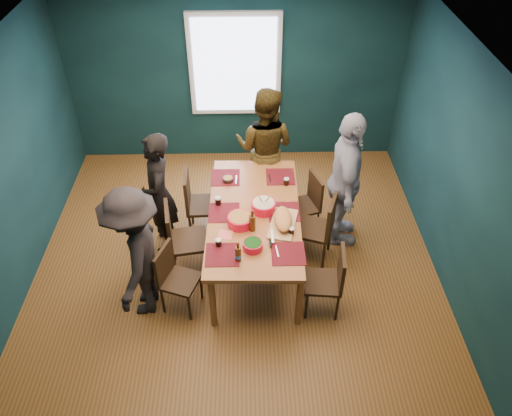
{
  "coord_description": "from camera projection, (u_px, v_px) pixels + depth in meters",
  "views": [
    {
      "loc": [
        0.14,
        -4.44,
        4.61
      ],
      "look_at": [
        0.25,
        0.0,
        0.89
      ],
      "focal_mm": 35.0,
      "sensor_mm": 36.0,
      "label": 1
    }
  ],
  "objects": [
    {
      "name": "chair_left_far",
      "position": [
        196.0,
        200.0,
        6.43
      ],
      "size": [
        0.45,
        0.45,
        0.97
      ],
      "rotation": [
        0.0,
        0.0,
        0.03
      ],
      "color": "black",
      "rests_on": "floor"
    },
    {
      "name": "napkin_a",
      "position": [
        286.0,
        206.0,
        5.95
      ],
      "size": [
        0.19,
        0.19,
        0.0
      ],
      "primitive_type": "cube",
      "rotation": [
        0.0,
        0.0,
        0.33
      ],
      "color": "#E66561",
      "rests_on": "dining_table"
    },
    {
      "name": "person_back",
      "position": [
        265.0,
        148.0,
        6.81
      ],
      "size": [
        1.03,
        0.91,
        1.75
      ],
      "primitive_type": "imported",
      "rotation": [
        0.0,
        0.0,
        2.79
      ],
      "color": "black",
      "rests_on": "floor"
    },
    {
      "name": "cutting_board",
      "position": [
        283.0,
        220.0,
        5.65
      ],
      "size": [
        0.39,
        0.7,
        0.15
      ],
      "rotation": [
        0.0,
        0.0,
        -0.24
      ],
      "color": "tan",
      "rests_on": "dining_table"
    },
    {
      "name": "cola_glass_d",
      "position": [
        218.0,
        201.0,
        5.94
      ],
      "size": [
        0.08,
        0.08,
        0.1
      ],
      "color": "black",
      "rests_on": "dining_table"
    },
    {
      "name": "chair_left_mid",
      "position": [
        180.0,
        236.0,
        5.89
      ],
      "size": [
        0.52,
        0.52,
        1.0
      ],
      "rotation": [
        0.0,
        0.0,
        0.16
      ],
      "color": "black",
      "rests_on": "floor"
    },
    {
      "name": "napkin_c",
      "position": [
        287.0,
        251.0,
        5.36
      ],
      "size": [
        0.2,
        0.2,
        0.0
      ],
      "primitive_type": "cube",
      "rotation": [
        0.0,
        0.0,
        0.51
      ],
      "color": "#E66561",
      "rests_on": "dining_table"
    },
    {
      "name": "cola_glass_b",
      "position": [
        292.0,
        231.0,
        5.55
      ],
      "size": [
        0.06,
        0.06,
        0.09
      ],
      "color": "black",
      "rests_on": "dining_table"
    },
    {
      "name": "chair_right_far",
      "position": [
        308.0,
        200.0,
        6.53
      ],
      "size": [
        0.49,
        0.49,
        0.86
      ],
      "rotation": [
        0.0,
        0.0,
        0.32
      ],
      "color": "black",
      "rests_on": "floor"
    },
    {
      "name": "room",
      "position": [
        234.0,
        161.0,
        5.69
      ],
      "size": [
        5.01,
        5.01,
        2.71
      ],
      "color": "brown",
      "rests_on": "ground"
    },
    {
      "name": "chair_right_near",
      "position": [
        331.0,
        277.0,
        5.48
      ],
      "size": [
        0.43,
        0.43,
        0.88
      ],
      "rotation": [
        0.0,
        0.0,
        -0.1
      ],
      "color": "black",
      "rests_on": "floor"
    },
    {
      "name": "bowl_herbs",
      "position": [
        253.0,
        245.0,
        5.37
      ],
      "size": [
        0.22,
        0.22,
        0.1
      ],
      "color": "red",
      "rests_on": "dining_table"
    },
    {
      "name": "beer_bottle_b",
      "position": [
        252.0,
        222.0,
        5.56
      ],
      "size": [
        0.07,
        0.07,
        0.28
      ],
      "color": "#43240C",
      "rests_on": "dining_table"
    },
    {
      "name": "cola_glass_a",
      "position": [
        218.0,
        242.0,
        5.4
      ],
      "size": [
        0.07,
        0.07,
        0.09
      ],
      "color": "black",
      "rests_on": "dining_table"
    },
    {
      "name": "small_bowl",
      "position": [
        228.0,
        179.0,
        6.31
      ],
      "size": [
        0.13,
        0.13,
        0.06
      ],
      "color": "black",
      "rests_on": "dining_table"
    },
    {
      "name": "bowl_dumpling",
      "position": [
        263.0,
        206.0,
        5.85
      ],
      "size": [
        0.29,
        0.29,
        0.27
      ],
      "color": "red",
      "rests_on": "dining_table"
    },
    {
      "name": "chair_right_mid",
      "position": [
        322.0,
        225.0,
        6.07
      ],
      "size": [
        0.55,
        0.55,
        0.96
      ],
      "rotation": [
        0.0,
        0.0,
        -0.34
      ],
      "color": "black",
      "rests_on": "floor"
    },
    {
      "name": "bowl_salad",
      "position": [
        240.0,
        220.0,
        5.66
      ],
      "size": [
        0.29,
        0.29,
        0.12
      ],
      "color": "red",
      "rests_on": "dining_table"
    },
    {
      "name": "dining_table",
      "position": [
        254.0,
        217.0,
        5.91
      ],
      "size": [
        1.12,
        2.16,
        0.81
      ],
      "rotation": [
        0.0,
        0.0,
        -0.03
      ],
      "color": "brown",
      "rests_on": "floor"
    },
    {
      "name": "person_far_left",
      "position": [
        159.0,
        194.0,
        6.1
      ],
      "size": [
        0.47,
        0.65,
        1.65
      ],
      "primitive_type": "imported",
      "rotation": [
        0.0,
        0.0,
        4.85
      ],
      "color": "black",
      "rests_on": "floor"
    },
    {
      "name": "napkin_b",
      "position": [
        226.0,
        235.0,
        5.56
      ],
      "size": [
        0.18,
        0.18,
        0.0
      ],
      "primitive_type": "cube",
      "rotation": [
        0.0,
        0.0,
        -0.18
      ],
      "color": "#E66561",
      "rests_on": "dining_table"
    },
    {
      "name": "person_near_left",
      "position": [
        136.0,
        254.0,
        5.31
      ],
      "size": [
        0.66,
        1.09,
        1.66
      ],
      "primitive_type": "imported",
      "rotation": [
        0.0,
        0.0,
        4.67
      ],
      "color": "black",
      "rests_on": "floor"
    },
    {
      "name": "person_right",
      "position": [
        345.0,
        182.0,
        6.13
      ],
      "size": [
        0.54,
        1.12,
        1.86
      ],
      "primitive_type": "imported",
      "rotation": [
        0.0,
        0.0,
        1.49
      ],
      "color": "white",
      "rests_on": "floor"
    },
    {
      "name": "beer_bottle_a",
      "position": [
        238.0,
        254.0,
        5.21
      ],
      "size": [
        0.07,
        0.07,
        0.26
      ],
      "color": "#43240C",
      "rests_on": "dining_table"
    },
    {
      "name": "cola_glass_c",
      "position": [
        286.0,
        181.0,
        6.24
      ],
      "size": [
        0.07,
        0.07,
        0.09
      ],
      "color": "black",
      "rests_on": "dining_table"
    },
    {
      "name": "chair_left_near",
      "position": [
        173.0,
        274.0,
        5.53
      ],
      "size": [
        0.49,
        0.49,
        0.85
      ],
      "rotation": [
        0.0,
        0.0,
        -0.35
      ],
      "color": "black",
      "rests_on": "floor"
    }
  ]
}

